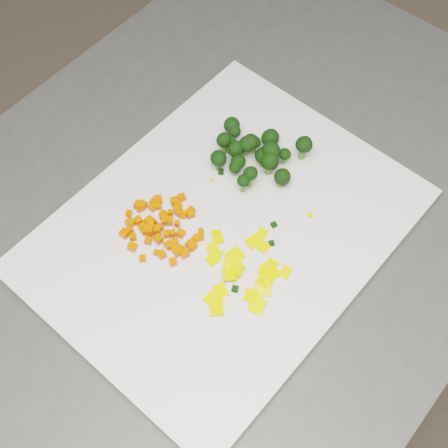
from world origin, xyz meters
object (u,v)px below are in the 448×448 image
pepper_pile (237,268)px  broccoli_pile (257,148)px  cutting_board (224,230)px  counter_block (218,333)px  carrot_pile (163,223)px

pepper_pile → broccoli_pile: (0.11, 0.13, 0.02)m
cutting_board → broccoli_pile: size_ratio=3.75×
counter_block → carrot_pile: (-0.07, 0.01, 0.48)m
cutting_board → carrot_pile: carrot_pile is taller
carrot_pile → pepper_pile: (0.05, -0.10, -0.01)m
cutting_board → pepper_pile: size_ratio=3.88×
counter_block → pepper_pile: size_ratio=8.28×
broccoli_pile → cutting_board: bearing=-142.9°
counter_block → broccoli_pile: size_ratio=8.00×
pepper_pile → broccoli_pile: broccoli_pile is taller
carrot_pile → pepper_pile: 0.11m
cutting_board → broccoli_pile: 0.12m
pepper_pile → broccoli_pile: bearing=50.0°
pepper_pile → counter_block: bearing=76.6°
counter_block → cutting_board: bearing=-97.5°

